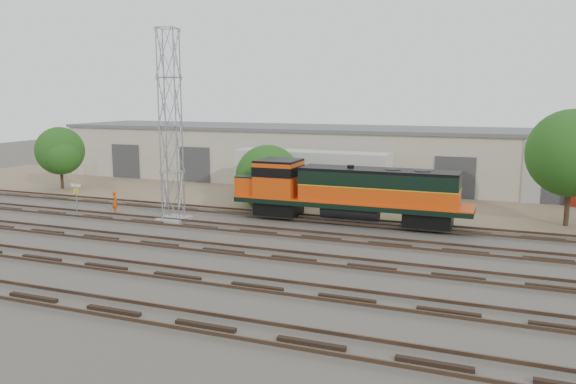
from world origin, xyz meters
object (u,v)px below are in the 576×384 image
(locomotive, at_px, (346,191))
(worker, at_px, (115,202))
(signal_tower, at_px, (171,129))
(semi_trailer, at_px, (315,169))

(locomotive, bearing_deg, worker, -170.51)
(signal_tower, height_order, worker, signal_tower)
(locomotive, bearing_deg, signal_tower, -163.67)
(locomotive, height_order, signal_tower, signal_tower)
(signal_tower, height_order, semi_trailer, signal_tower)
(signal_tower, bearing_deg, locomotive, 16.33)
(worker, xyz_separation_m, semi_trailer, (11.44, 10.24, 1.64))
(locomotive, height_order, worker, locomotive)
(locomotive, distance_m, signal_tower, 12.08)
(signal_tower, xyz_separation_m, worker, (-5.14, 0.52, -5.28))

